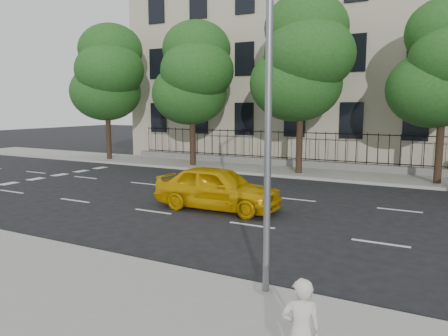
# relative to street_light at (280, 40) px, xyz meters

# --- Properties ---
(ground) EXTENTS (120.00, 120.00, 0.00)m
(ground) POSITION_rel_street_light_xyz_m (-2.50, 1.77, -5.15)
(ground) COLOR black
(ground) RESTS_ON ground
(near_sidewalk) EXTENTS (60.00, 4.00, 0.15)m
(near_sidewalk) POSITION_rel_street_light_xyz_m (-2.50, -2.23, -5.07)
(near_sidewalk) COLOR gray
(near_sidewalk) RESTS_ON ground
(far_sidewalk) EXTENTS (60.00, 4.00, 0.15)m
(far_sidewalk) POSITION_rel_street_light_xyz_m (-2.50, 15.77, -5.07)
(far_sidewalk) COLOR gray
(far_sidewalk) RESTS_ON ground
(lane_markings) EXTENTS (49.60, 4.62, 0.01)m
(lane_markings) POSITION_rel_street_light_xyz_m (-2.50, 6.52, -5.14)
(lane_markings) COLOR silver
(lane_markings) RESTS_ON ground
(crosswalk) EXTENTS (0.50, 12.10, 0.01)m
(crosswalk) POSITION_rel_street_light_xyz_m (-16.50, 6.37, -5.14)
(crosswalk) COLOR silver
(crosswalk) RESTS_ON ground
(masonry_building) EXTENTS (34.60, 12.11, 18.50)m
(masonry_building) POSITION_rel_street_light_xyz_m (-2.50, 24.72, 3.87)
(masonry_building) COLOR #B7AA91
(masonry_building) RESTS_ON ground
(iron_fence) EXTENTS (30.00, 0.50, 2.20)m
(iron_fence) POSITION_rel_street_light_xyz_m (-2.50, 17.47, -4.50)
(iron_fence) COLOR slate
(iron_fence) RESTS_ON far_sidewalk
(street_light) EXTENTS (0.25, 3.32, 8.05)m
(street_light) POSITION_rel_street_light_xyz_m (0.00, 0.00, 0.00)
(street_light) COLOR slate
(street_light) RESTS_ON near_sidewalk
(tree_a) EXTENTS (5.71, 5.31, 9.39)m
(tree_a) POSITION_rel_street_light_xyz_m (-18.46, 15.13, 0.98)
(tree_a) COLOR #382619
(tree_a) RESTS_ON far_sidewalk
(tree_b) EXTENTS (5.53, 5.12, 8.97)m
(tree_b) POSITION_rel_street_light_xyz_m (-11.46, 15.13, 0.69)
(tree_b) COLOR #382619
(tree_b) RESTS_ON far_sidewalk
(tree_c) EXTENTS (5.89, 5.50, 9.80)m
(tree_c) POSITION_rel_street_light_xyz_m (-4.46, 15.13, 1.26)
(tree_c) COLOR #382619
(tree_c) RESTS_ON far_sidewalk
(tree_d) EXTENTS (5.34, 4.94, 8.84)m
(tree_d) POSITION_rel_street_light_xyz_m (2.54, 15.13, 0.69)
(tree_d) COLOR #382619
(tree_d) RESTS_ON far_sidewalk
(yellow_taxi) EXTENTS (4.85, 2.01, 1.64)m
(yellow_taxi) POSITION_rel_street_light_xyz_m (-4.58, 5.71, -4.33)
(yellow_taxi) COLOR #DEA307
(yellow_taxi) RESTS_ON ground
(woman_near) EXTENTS (0.65, 0.57, 1.49)m
(woman_near) POSITION_rel_street_light_xyz_m (1.56, -3.10, -4.25)
(woman_near) COLOR silver
(woman_near) RESTS_ON near_sidewalk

